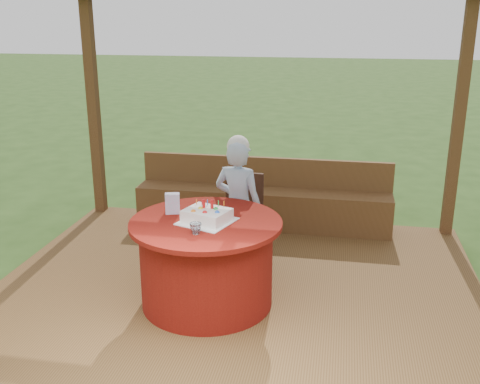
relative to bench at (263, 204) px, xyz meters
name	(u,v)px	position (x,y,z in m)	size (l,w,h in m)	color
ground	(235,303)	(0.00, -1.72, -0.38)	(60.00, 60.00, 0.00)	#284818
deck	(235,297)	(0.00, -1.72, -0.32)	(4.50, 4.00, 0.12)	brown
pergola	(234,33)	(0.00, -1.72, 2.02)	(4.50, 4.00, 2.72)	brown
bench	(263,204)	(0.00, 0.00, 0.00)	(3.00, 0.42, 0.80)	brown
table	(207,262)	(-0.20, -1.95, 0.12)	(1.29, 1.29, 0.77)	maroon
chair	(242,211)	(-0.10, -0.83, 0.20)	(0.44, 0.44, 0.85)	#321910
elderly_woman	(238,204)	(-0.06, -1.23, 0.42)	(0.54, 0.41, 1.35)	#8CADD0
birthday_cake	(207,216)	(-0.19, -1.97, 0.56)	(0.52, 0.52, 0.18)	white
gift_bag	(172,203)	(-0.53, -1.82, 0.59)	(0.12, 0.08, 0.18)	#E896CF
drinking_glass	(196,229)	(-0.21, -2.25, 0.55)	(0.10, 0.10, 0.09)	white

